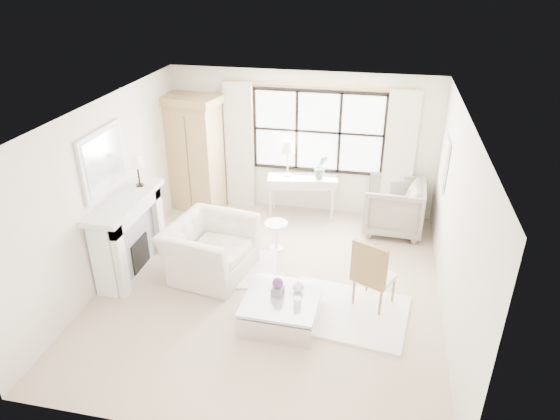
{
  "coord_description": "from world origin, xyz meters",
  "views": [
    {
      "loc": [
        1.41,
        -6.09,
        4.47
      ],
      "look_at": [
        0.11,
        0.2,
        1.21
      ],
      "focal_mm": 32.0,
      "sensor_mm": 36.0,
      "label": 1
    }
  ],
  "objects_px": {
    "armoire": "(194,153)",
    "console_table": "(302,196)",
    "coffee_table": "(282,309)",
    "club_armchair": "(210,249)"
  },
  "relations": [
    {
      "from": "armoire",
      "to": "coffee_table",
      "type": "height_order",
      "value": "armoire"
    },
    {
      "from": "coffee_table",
      "to": "armoire",
      "type": "bearing_deg",
      "value": 128.77
    },
    {
      "from": "armoire",
      "to": "coffee_table",
      "type": "bearing_deg",
      "value": -41.66
    },
    {
      "from": "armoire",
      "to": "console_table",
      "type": "relative_size",
      "value": 1.65
    },
    {
      "from": "armoire",
      "to": "coffee_table",
      "type": "distance_m",
      "value": 4.03
    },
    {
      "from": "console_table",
      "to": "coffee_table",
      "type": "height_order",
      "value": "console_table"
    },
    {
      "from": "console_table",
      "to": "coffee_table",
      "type": "bearing_deg",
      "value": -94.98
    },
    {
      "from": "club_armchair",
      "to": "coffee_table",
      "type": "bearing_deg",
      "value": -114.35
    },
    {
      "from": "club_armchair",
      "to": "coffee_table",
      "type": "distance_m",
      "value": 1.64
    },
    {
      "from": "club_armchair",
      "to": "coffee_table",
      "type": "xyz_separation_m",
      "value": [
        1.33,
        -0.93,
        -0.24
      ]
    }
  ]
}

